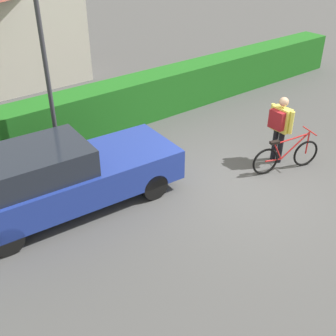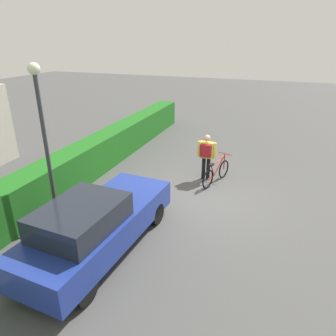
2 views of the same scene
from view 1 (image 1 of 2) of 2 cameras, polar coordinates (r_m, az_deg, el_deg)
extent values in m
plane|color=#474747|center=(9.54, 10.57, -2.49)|extent=(60.00, 60.00, 0.00)
cube|color=#1D641C|center=(12.23, -4.68, 9.01)|extent=(16.81, 0.90, 1.24)
cube|color=navy|center=(8.70, -12.93, -1.55)|extent=(4.58, 1.91, 0.66)
cube|color=#1E232D|center=(8.25, -17.27, 0.70)|extent=(2.02, 1.54, 0.54)
cylinder|color=black|center=(9.94, -6.27, 1.32)|extent=(0.59, 0.22, 0.58)
cylinder|color=black|center=(8.89, -1.86, -2.44)|extent=(0.59, 0.22, 0.58)
cylinder|color=black|center=(8.03, -20.74, -9.04)|extent=(0.59, 0.22, 0.58)
torus|color=black|center=(10.52, 17.96, 1.88)|extent=(0.64, 0.25, 0.66)
torus|color=black|center=(9.92, 12.92, 0.86)|extent=(0.64, 0.25, 0.66)
cylinder|color=#B21E1E|center=(10.20, 16.68, 2.89)|extent=(0.68, 0.25, 0.60)
cylinder|color=#B21E1E|center=(9.98, 14.50, 2.17)|extent=(0.26, 0.12, 0.46)
cylinder|color=#B21E1E|center=(10.03, 16.18, 3.73)|extent=(0.84, 0.30, 0.14)
cylinder|color=#B21E1E|center=(10.03, 13.91, 1.02)|extent=(0.41, 0.16, 0.05)
cylinder|color=#B21E1E|center=(10.39, 18.20, 3.22)|extent=(0.05, 0.05, 0.56)
cube|color=black|center=(9.80, 14.12, 3.35)|extent=(0.24, 0.16, 0.06)
cylinder|color=#B21E1E|center=(10.26, 18.48, 4.73)|extent=(0.18, 0.48, 0.03)
cylinder|color=black|center=(10.56, 14.11, 3.10)|extent=(0.13, 0.13, 0.81)
cylinder|color=black|center=(10.47, 14.80, 2.75)|extent=(0.13, 0.13, 0.81)
cube|color=#D8CC4C|center=(10.22, 14.96, 6.34)|extent=(0.21, 0.47, 0.57)
sphere|color=tan|center=(10.06, 15.29, 8.55)|extent=(0.22, 0.22, 0.22)
cylinder|color=#D8CC4C|center=(10.37, 13.76, 6.96)|extent=(0.09, 0.09, 0.54)
cylinder|color=#D8CC4C|center=(10.06, 16.21, 5.83)|extent=(0.09, 0.09, 0.54)
cube|color=maroon|center=(10.09, 14.40, 6.28)|extent=(0.17, 0.38, 0.43)
cylinder|color=#38383D|center=(9.71, -15.68, 10.49)|extent=(0.10, 0.10, 3.92)
cylinder|color=red|center=(10.26, -15.28, 1.72)|extent=(0.20, 0.20, 0.70)
sphere|color=red|center=(10.09, -15.57, 3.54)|extent=(0.18, 0.18, 0.18)
camera|label=2|loc=(4.02, -73.90, 1.53)|focal=33.57mm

